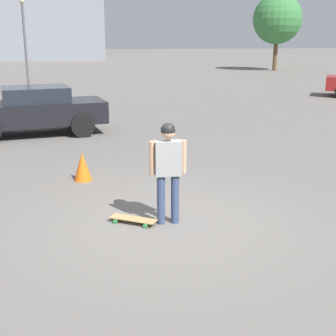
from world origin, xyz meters
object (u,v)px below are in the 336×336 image
car_parked_near (34,110)px  traffic_cone (83,166)px  person (168,164)px  skateboard (133,219)px

car_parked_near → traffic_cone: car_parked_near is taller
person → car_parked_near: bearing=110.6°
person → car_parked_near: (2.99, -7.73, -0.22)m
skateboard → traffic_cone: traffic_cone is taller
skateboard → car_parked_near: car_parked_near is taller
traffic_cone → person: bearing=118.6°
person → skateboard: (0.57, -0.07, -0.94)m
skateboard → car_parked_near: 8.07m
skateboard → car_parked_near: size_ratio=0.17×
traffic_cone → skateboard: bearing=108.7°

